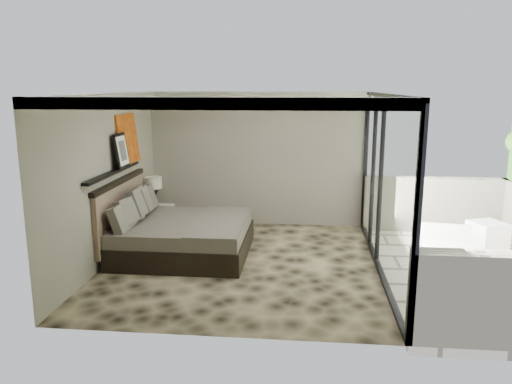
# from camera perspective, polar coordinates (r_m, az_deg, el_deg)

# --- Properties ---
(floor) EXTENTS (5.00, 5.00, 0.00)m
(floor) POSITION_cam_1_polar(r_m,az_deg,el_deg) (8.45, -1.61, -8.17)
(floor) COLOR black
(floor) RESTS_ON ground
(ceiling) EXTENTS (4.50, 5.00, 0.02)m
(ceiling) POSITION_cam_1_polar(r_m,az_deg,el_deg) (7.92, -1.73, 11.11)
(ceiling) COLOR silver
(ceiling) RESTS_ON back_wall
(back_wall) EXTENTS (4.50, 0.02, 2.80)m
(back_wall) POSITION_cam_1_polar(r_m,az_deg,el_deg) (10.51, 0.09, 3.75)
(back_wall) COLOR gray
(back_wall) RESTS_ON floor
(left_wall) EXTENTS (0.02, 5.00, 2.80)m
(left_wall) POSITION_cam_1_polar(r_m,az_deg,el_deg) (8.65, -16.56, 1.43)
(left_wall) COLOR gray
(left_wall) RESTS_ON floor
(glass_wall) EXTENTS (0.08, 5.00, 2.80)m
(glass_wall) POSITION_cam_1_polar(r_m,az_deg,el_deg) (8.09, 14.33, 0.85)
(glass_wall) COLOR white
(glass_wall) RESTS_ON floor
(terrace_slab) EXTENTS (3.00, 5.00, 0.12)m
(terrace_slab) POSITION_cam_1_polar(r_m,az_deg,el_deg) (8.83, 23.61, -8.72)
(terrace_slab) COLOR beige
(terrace_slab) RESTS_ON ground
(picture_ledge) EXTENTS (0.12, 2.20, 0.05)m
(picture_ledge) POSITION_cam_1_polar(r_m,az_deg,el_deg) (8.70, -15.99, 2.19)
(picture_ledge) COLOR black
(picture_ledge) RESTS_ON left_wall
(bed) EXTENTS (2.28, 2.21, 1.26)m
(bed) POSITION_cam_1_polar(r_m,az_deg,el_deg) (8.90, -8.88, -4.74)
(bed) COLOR black
(bed) RESTS_ON floor
(nightstand) EXTENTS (0.60, 0.60, 0.56)m
(nightstand) POSITION_cam_1_polar(r_m,az_deg,el_deg) (10.39, -11.10, -2.90)
(nightstand) COLOR black
(nightstand) RESTS_ON floor
(table_lamp) EXTENTS (0.33, 0.33, 0.61)m
(table_lamp) POSITION_cam_1_polar(r_m,az_deg,el_deg) (10.22, -11.63, 0.47)
(table_lamp) COLOR black
(table_lamp) RESTS_ON nightstand
(abstract_canvas) EXTENTS (0.13, 0.90, 0.90)m
(abstract_canvas) POSITION_cam_1_polar(r_m,az_deg,el_deg) (9.38, -14.44, 5.90)
(abstract_canvas) COLOR #BC5C10
(abstract_canvas) RESTS_ON picture_ledge
(framed_print) EXTENTS (0.11, 0.50, 0.60)m
(framed_print) POSITION_cam_1_polar(r_m,az_deg,el_deg) (8.93, -15.13, 4.60)
(framed_print) COLOR black
(framed_print) RESTS_ON picture_ledge
(ottoman) EXTENTS (0.71, 0.71, 0.54)m
(ottoman) POSITION_cam_1_polar(r_m,az_deg,el_deg) (9.87, 24.89, -4.67)
(ottoman) COLOR silver
(ottoman) RESTS_ON terrace_slab
(lounger) EXTENTS (0.98, 1.68, 0.62)m
(lounger) POSITION_cam_1_polar(r_m,az_deg,el_deg) (8.52, 21.36, -7.47)
(lounger) COLOR silver
(lounger) RESTS_ON terrace_slab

